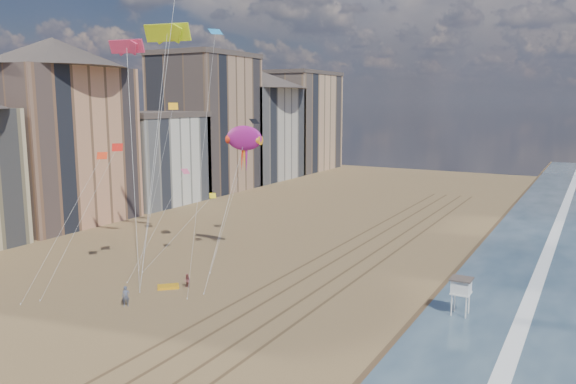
# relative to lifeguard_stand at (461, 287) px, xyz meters

# --- Properties ---
(wet_sand) EXTENTS (260.00, 260.00, 0.00)m
(wet_sand) POSITION_rel_lifeguard_stand_xyz_m (0.91, 15.33, -2.60)
(wet_sand) COLOR #42301E
(wet_sand) RESTS_ON ground
(foam) EXTENTS (260.00, 260.00, 0.00)m
(foam) POSITION_rel_lifeguard_stand_xyz_m (5.11, 15.33, -2.60)
(foam) COLOR white
(foam) RESTS_ON ground
(tracks) EXTENTS (7.68, 120.00, 0.01)m
(tracks) POSITION_rel_lifeguard_stand_xyz_m (-15.54, 5.33, -2.60)
(tracks) COLOR brown
(tracks) RESTS_ON ground
(buildings) EXTENTS (34.72, 131.35, 29.00)m
(buildings) POSITION_rel_lifeguard_stand_xyz_m (-63.82, 40.91, 10.95)
(buildings) COLOR #C6B284
(buildings) RESTS_ON ground
(lifeguard_stand) EXTENTS (1.87, 1.87, 3.38)m
(lifeguard_stand) POSITION_rel_lifeguard_stand_xyz_m (0.00, 0.00, 0.00)
(lifeguard_stand) COLOR silver
(lifeguard_stand) RESTS_ON ground
(grounded_kite) EXTENTS (2.51, 2.46, 0.24)m
(grounded_kite) POSITION_rel_lifeguard_stand_xyz_m (-27.73, -7.12, -2.48)
(grounded_kite) COLOR orange
(grounded_kite) RESTS_ON ground
(show_kite) EXTENTS (4.67, 6.60, 18.50)m
(show_kite) POSITION_rel_lifeguard_stand_xyz_m (-26.38, 5.18, 12.02)
(show_kite) COLOR #9B177C
(show_kite) RESTS_ON ground
(kite_flyer_a) EXTENTS (0.83, 0.82, 1.93)m
(kite_flyer_a) POSITION_rel_lifeguard_stand_xyz_m (-27.66, -13.04, -1.64)
(kite_flyer_a) COLOR #4F5365
(kite_flyer_a) RESTS_ON ground
(kite_flyer_b) EXTENTS (0.80, 0.66, 1.48)m
(kite_flyer_b) POSITION_rel_lifeguard_stand_xyz_m (-26.01, -6.14, -1.87)
(kite_flyer_b) COLOR brown
(kite_flyer_b) RESTS_ON ground
(small_kites) EXTENTS (12.73, 20.37, 19.43)m
(small_kites) POSITION_rel_lifeguard_stand_xyz_m (-31.83, 0.38, 13.97)
(small_kites) COLOR yellow
(small_kites) RESTS_ON ground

